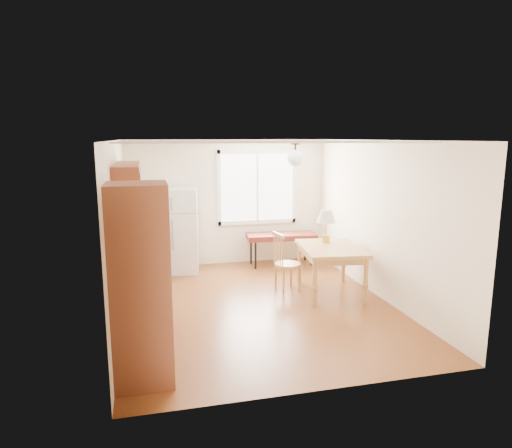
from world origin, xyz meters
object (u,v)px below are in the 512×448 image
object	(u,v)px
bench	(281,237)
chair	(283,258)
refrigerator	(180,230)
dining_table	(331,253)

from	to	relation	value
bench	chair	bearing A→B (deg)	-100.76
bench	chair	distance (m)	1.62
refrigerator	chair	bearing A→B (deg)	-37.91
dining_table	chair	world-z (taller)	chair
dining_table	chair	bearing A→B (deg)	166.76
bench	chair	world-z (taller)	chair
refrigerator	bench	xyz separation A→B (m)	(2.01, -0.02, -0.23)
dining_table	refrigerator	bearing A→B (deg)	148.17
refrigerator	dining_table	distance (m)	2.95
bench	dining_table	world-z (taller)	dining_table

